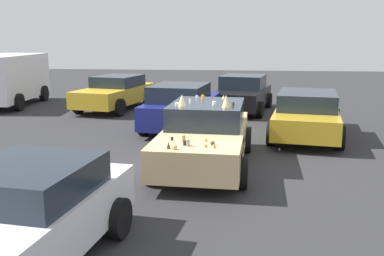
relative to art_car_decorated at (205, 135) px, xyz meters
The scene contains 8 objects.
ground_plane 0.73m from the art_car_decorated, behind, with size 60.00×60.00×0.00m, color #2D2D30.
art_car_decorated is the anchor object (origin of this frame).
parked_van_row_back_far 12.36m from the art_car_decorated, 48.97° to the left, with size 4.99×2.69×2.20m.
parked_sedan_near_right 4.17m from the art_car_decorated, 14.94° to the left, with size 4.34×2.43×1.48m.
parked_sedan_behind_right 8.79m from the art_car_decorated, 29.45° to the left, with size 4.60×2.68×1.38m.
parked_sedan_near_left 5.32m from the art_car_decorated, 157.87° to the left, with size 4.09×2.31×1.35m.
parked_sedan_behind_left 4.33m from the art_car_decorated, 40.12° to the right, with size 4.79×2.58×1.37m.
parked_sedan_row_back_center 7.78m from the art_car_decorated, ahead, with size 4.33×2.61×1.45m.
Camera 1 is at (-9.69, -0.74, 2.95)m, focal length 40.55 mm.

